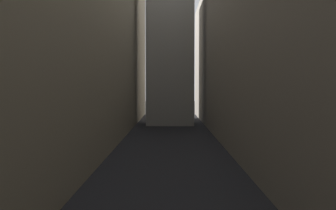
# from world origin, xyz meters

# --- Properties ---
(ground_plane) EXTENTS (264.00, 264.00, 0.00)m
(ground_plane) POSITION_xyz_m (0.00, 48.00, 0.00)
(ground_plane) COLOR black
(building_block_left) EXTENTS (13.48, 108.00, 25.34)m
(building_block_left) POSITION_xyz_m (-12.24, 50.00, 12.67)
(building_block_left) COLOR gray
(building_block_left) RESTS_ON ground
(building_block_right) EXTENTS (10.30, 108.00, 22.05)m
(building_block_right) POSITION_xyz_m (10.65, 50.00, 11.02)
(building_block_right) COLOR gray
(building_block_right) RESTS_ON ground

